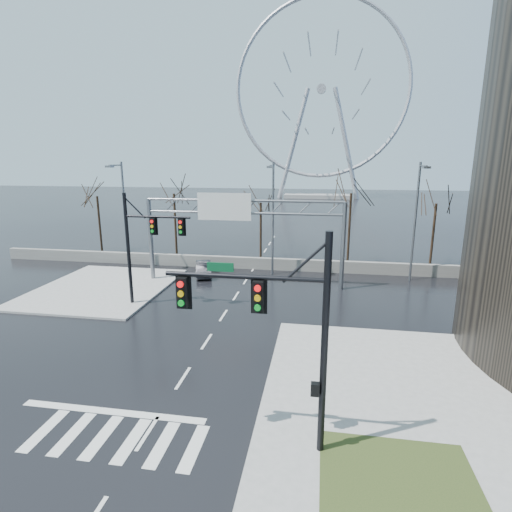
% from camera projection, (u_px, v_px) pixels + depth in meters
% --- Properties ---
extents(ground, '(260.00, 260.00, 0.00)m').
position_uv_depth(ground, '(183.00, 378.00, 19.06)').
color(ground, black).
rests_on(ground, ground).
extents(sidewalk_right_ext, '(12.00, 10.00, 0.15)m').
position_uv_depth(sidewalk_right_ext, '(394.00, 373.00, 19.38)').
color(sidewalk_right_ext, gray).
rests_on(sidewalk_right_ext, ground).
extents(sidewalk_far, '(10.00, 12.00, 0.15)m').
position_uv_depth(sidewalk_far, '(103.00, 288.00, 32.30)').
color(sidewalk_far, gray).
rests_on(sidewalk_far, ground).
extents(grass_strip, '(5.00, 4.00, 0.02)m').
position_uv_depth(grass_strip, '(398.00, 479.00, 12.81)').
color(grass_strip, '#2B3C19').
rests_on(grass_strip, sidewalk_near).
extents(barrier_wall, '(52.00, 0.50, 1.10)m').
position_uv_depth(barrier_wall, '(254.00, 263.00, 38.12)').
color(barrier_wall, slate).
rests_on(barrier_wall, ground).
extents(signal_mast_near, '(5.52, 0.41, 8.00)m').
position_uv_depth(signal_mast_near, '(284.00, 323.00, 13.23)').
color(signal_mast_near, black).
rests_on(signal_mast_near, ground).
extents(signal_mast_far, '(4.72, 0.41, 8.00)m').
position_uv_depth(signal_mast_far, '(143.00, 239.00, 27.45)').
color(signal_mast_far, black).
rests_on(signal_mast_far, ground).
extents(sign_gantry, '(16.36, 0.40, 7.60)m').
position_uv_depth(sign_gantry, '(238.00, 223.00, 32.26)').
color(sign_gantry, slate).
rests_on(sign_gantry, ground).
extents(streetlight_left, '(0.50, 2.55, 10.00)m').
position_uv_depth(streetlight_left, '(123.00, 207.00, 37.00)').
color(streetlight_left, slate).
rests_on(streetlight_left, ground).
extents(streetlight_mid, '(0.50, 2.55, 10.00)m').
position_uv_depth(streetlight_mid, '(272.00, 210.00, 34.79)').
color(streetlight_mid, slate).
rests_on(streetlight_mid, ground).
extents(streetlight_right, '(0.50, 2.55, 10.00)m').
position_uv_depth(streetlight_right, '(417.00, 213.00, 32.89)').
color(streetlight_right, slate).
rests_on(streetlight_right, ground).
extents(tree_far_left, '(3.50, 3.50, 7.00)m').
position_uv_depth(tree_far_left, '(98.00, 203.00, 43.62)').
color(tree_far_left, black).
rests_on(tree_far_left, ground).
extents(tree_left, '(3.75, 3.75, 7.50)m').
position_uv_depth(tree_left, '(174.00, 201.00, 41.63)').
color(tree_left, black).
rests_on(tree_left, ground).
extents(tree_center, '(3.25, 3.25, 6.50)m').
position_uv_depth(tree_center, '(261.00, 209.00, 41.35)').
color(tree_center, black).
rests_on(tree_center, ground).
extents(tree_right, '(3.90, 3.90, 7.80)m').
position_uv_depth(tree_right, '(351.00, 202.00, 38.72)').
color(tree_right, black).
rests_on(tree_right, ground).
extents(tree_far_right, '(3.40, 3.40, 6.80)m').
position_uv_depth(tree_far_right, '(436.00, 211.00, 38.13)').
color(tree_far_right, black).
rests_on(tree_far_right, ground).
extents(ferris_wheel, '(45.00, 6.00, 50.91)m').
position_uv_depth(ferris_wheel, '(321.00, 97.00, 103.27)').
color(ferris_wheel, gray).
rests_on(ferris_wheel, ground).
extents(car, '(2.43, 4.06, 1.27)m').
position_uv_depth(car, '(204.00, 269.00, 35.86)').
color(car, black).
rests_on(car, ground).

